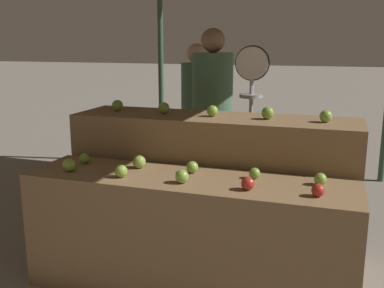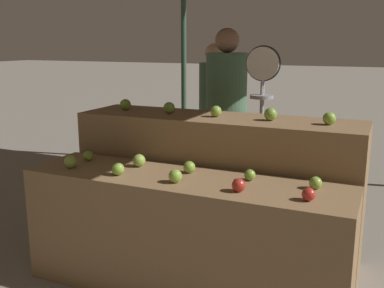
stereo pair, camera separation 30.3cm
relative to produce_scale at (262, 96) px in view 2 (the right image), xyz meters
name	(u,v)px [view 2 (the right image)]	position (x,y,z in m)	size (l,w,h in m)	color
display_counter_front	(183,236)	(-0.14, -1.28, -0.78)	(2.11, 0.55, 0.78)	olive
display_counter_back	(217,187)	(-0.14, -0.68, -0.63)	(2.11, 0.55, 1.09)	olive
apple_front_0	(71,162)	(-0.94, -1.39, -0.34)	(0.09, 0.09, 0.09)	#8EB247
apple_front_1	(118,169)	(-0.55, -1.40, -0.34)	(0.08, 0.08, 0.08)	#84AD3D
apple_front_2	(175,176)	(-0.15, -1.39, -0.34)	(0.08, 0.08, 0.08)	#84AD3D
apple_front_3	(239,185)	(0.26, -1.40, -0.35)	(0.08, 0.08, 0.08)	#B72D23
apple_front_4	(309,194)	(0.65, -1.39, -0.35)	(0.07, 0.07, 0.07)	#B72D23
apple_front_5	(88,156)	(-0.95, -1.18, -0.35)	(0.07, 0.07, 0.07)	#7AA338
apple_front_6	(139,160)	(-0.53, -1.17, -0.34)	(0.09, 0.09, 0.09)	#8EB247
apple_front_7	(189,167)	(-0.15, -1.17, -0.35)	(0.08, 0.08, 0.08)	#84AD3D
apple_front_8	(250,175)	(0.26, -1.17, -0.35)	(0.07, 0.07, 0.07)	#7AA338
apple_front_9	(315,183)	(0.65, -1.17, -0.35)	(0.07, 0.07, 0.07)	#84AD3D
apple_back_0	(125,105)	(-0.94, -0.68, -0.04)	(0.09, 0.09, 0.09)	#7AA338
apple_back_1	(169,108)	(-0.54, -0.69, -0.04)	(0.09, 0.09, 0.09)	#84AD3D
apple_back_2	(216,111)	(-0.15, -0.70, -0.04)	(0.08, 0.08, 0.08)	#84AD3D
apple_back_3	(271,114)	(0.25, -0.69, -0.04)	(0.09, 0.09, 0.09)	#7AA338
apple_back_4	(329,118)	(0.65, -0.70, -0.04)	(0.09, 0.09, 0.09)	#84AD3D
produce_scale	(262,96)	(0.00, 0.00, 0.00)	(0.30, 0.20, 1.60)	#99999E
person_vendor_at_scale	(226,107)	(-0.44, 0.34, -0.16)	(0.44, 0.44, 1.75)	#2D2D38
person_customer_left	(214,105)	(-0.79, 0.91, -0.24)	(0.39, 0.39, 1.61)	#2D2D38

